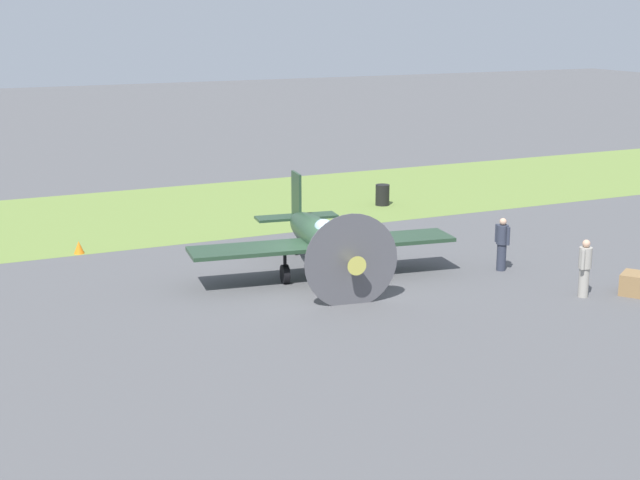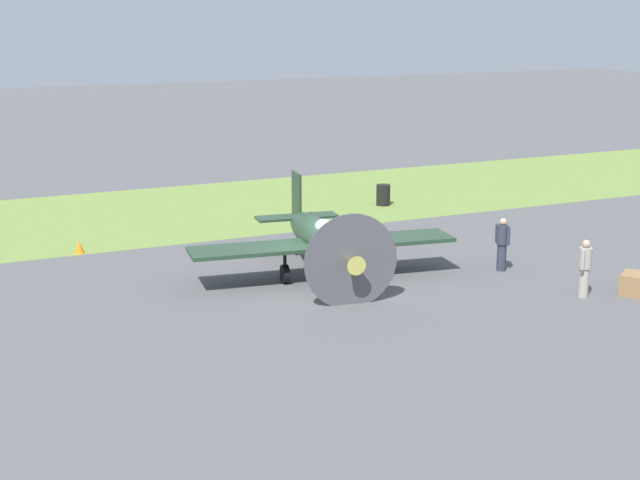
% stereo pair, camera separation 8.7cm
% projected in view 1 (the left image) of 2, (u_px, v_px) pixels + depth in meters
% --- Properties ---
extents(ground_plane, '(160.00, 160.00, 0.00)m').
position_uv_depth(ground_plane, '(326.00, 286.00, 28.53)').
color(ground_plane, '#515154').
extents(grass_verge, '(120.00, 11.00, 0.01)m').
position_uv_depth(grass_verge, '(200.00, 209.00, 39.38)').
color(grass_verge, olive).
rests_on(grass_verge, ground).
extents(airplane_lead, '(8.49, 6.75, 3.01)m').
position_uv_depth(airplane_lead, '(321.00, 239.00, 29.12)').
color(airplane_lead, '#233D28').
rests_on(airplane_lead, ground).
extents(ground_crew_chief, '(0.38, 0.62, 1.73)m').
position_uv_depth(ground_crew_chief, '(502.00, 243.00, 30.00)').
color(ground_crew_chief, '#2D3342').
rests_on(ground_crew_chief, ground).
extents(ground_crew_mechanic, '(0.54, 0.40, 1.73)m').
position_uv_depth(ground_crew_mechanic, '(585.00, 267.00, 27.22)').
color(ground_crew_mechanic, '#9E998E').
rests_on(ground_crew_mechanic, ground).
extents(fuel_drum, '(0.60, 0.60, 0.90)m').
position_uv_depth(fuel_drum, '(382.00, 195.00, 40.09)').
color(fuel_drum, black).
rests_on(fuel_drum, ground).
extents(supply_crate, '(1.25, 1.25, 0.64)m').
position_uv_depth(supply_crate, '(638.00, 284.00, 27.59)').
color(supply_crate, olive).
rests_on(supply_crate, ground).
extents(runway_marker_cone, '(0.36, 0.36, 0.44)m').
position_uv_depth(runway_marker_cone, '(79.00, 247.00, 32.22)').
color(runway_marker_cone, orange).
rests_on(runway_marker_cone, ground).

